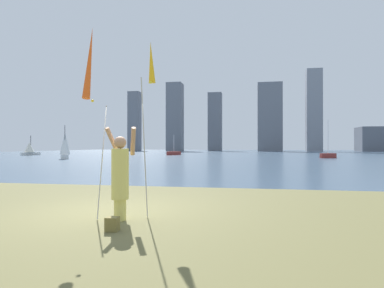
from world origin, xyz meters
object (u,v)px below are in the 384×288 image
(kite_flag_right, at_px, (151,68))
(kite_flag_left, at_px, (90,66))
(sailboat_0, at_px, (328,155))
(sailboat_1, at_px, (65,146))
(person, at_px, (120,174))
(bag, at_px, (112,224))
(sailboat_4, at_px, (30,149))
(sailboat_3, at_px, (174,153))

(kite_flag_right, bearing_deg, kite_flag_left, -133.80)
(sailboat_0, height_order, sailboat_1, sailboat_0)
(person, bearing_deg, kite_flag_right, 44.04)
(kite_flag_left, bearing_deg, bag, -33.16)
(kite_flag_left, xyz_separation_m, sailboat_0, (13.16, 39.17, -2.89))
(sailboat_4, bearing_deg, bag, -52.03)
(kite_flag_right, bearing_deg, sailboat_4, 129.18)
(kite_flag_right, distance_m, sailboat_1, 35.14)
(bag, relative_size, sailboat_1, 0.06)
(sailboat_0, bearing_deg, sailboat_1, -163.99)
(kite_flag_left, xyz_separation_m, sailboat_1, (-18.84, 29.98, -1.67))
(kite_flag_left, height_order, sailboat_1, kite_flag_left)
(sailboat_0, relative_size, sailboat_3, 1.44)
(kite_flag_left, bearing_deg, person, 40.15)
(kite_flag_right, bearing_deg, person, -128.83)
(bag, distance_m, sailboat_3, 50.48)
(bag, bearing_deg, sailboat_3, 102.09)
(kite_flag_left, distance_m, sailboat_3, 49.98)
(sailboat_3, xyz_separation_m, sailboat_4, (-23.54, -5.65, 0.74))
(person, xyz_separation_m, bag, (0.20, -0.87, -0.86))
(sailboat_0, bearing_deg, kite_flag_right, -107.70)
(bag, bearing_deg, sailboat_0, 72.54)
(sailboat_1, bearing_deg, bag, -57.30)
(person, xyz_separation_m, sailboat_3, (-10.37, 48.49, -0.65))
(kite_flag_right, relative_size, sailboat_3, 1.16)
(sailboat_1, bearing_deg, sailboat_0, 16.01)
(person, relative_size, bag, 7.67)
(kite_flag_right, distance_m, sailboat_3, 49.19)
(bag, bearing_deg, kite_flag_right, 78.95)
(kite_flag_left, distance_m, sailboat_1, 35.45)
(kite_flag_right, bearing_deg, sailboat_0, 72.30)
(person, relative_size, sailboat_4, 0.61)
(sailboat_4, bearing_deg, sailboat_3, 13.50)
(kite_flag_left, xyz_separation_m, kite_flag_right, (0.99, 1.03, 0.15))
(bag, relative_size, sailboat_3, 0.08)
(sailboat_1, bearing_deg, kite_flag_left, -57.85)
(sailboat_3, bearing_deg, bag, -77.91)
(kite_flag_left, bearing_deg, sailboat_4, 127.69)
(person, relative_size, kite_flag_left, 0.49)
(kite_flag_right, xyz_separation_m, sailboat_4, (-34.41, 42.22, -2.33))
(kite_flag_right, distance_m, bag, 3.61)
(person, distance_m, sailboat_3, 49.59)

